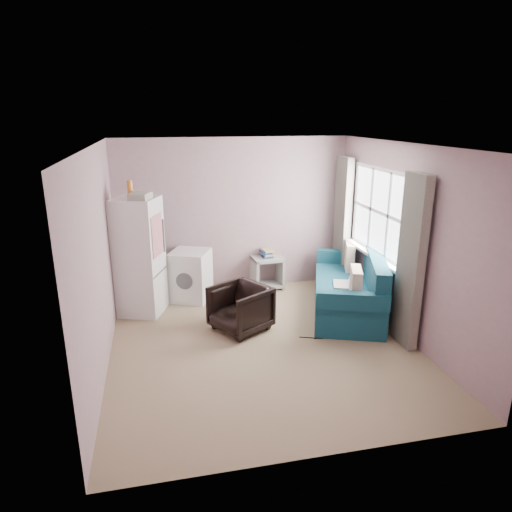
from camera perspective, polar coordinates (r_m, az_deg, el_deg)
The scene contains 8 objects.
room at distance 5.54m, azimuth 1.01°, elevation 0.69°, with size 3.84×4.24×2.54m.
armchair at distance 6.22m, azimuth -1.97°, elevation -6.27°, with size 0.68×0.63×0.70m, color black.
fridge at distance 6.81m, azimuth -14.36°, elevation 0.00°, with size 0.76×0.76×1.96m.
washing_machine at distance 7.29m, azimuth -8.19°, elevation -2.28°, with size 0.74×0.74×0.80m.
side_table at distance 7.74m, azimuth 1.32°, elevation -1.69°, with size 0.53×0.53×0.68m.
sofa at distance 6.97m, azimuth 11.87°, elevation -4.10°, with size 1.58×2.26×0.92m.
window_dressing at distance 6.80m, azimuth 14.25°, elevation 2.03°, with size 0.17×2.62×2.18m.
floor_cables at distance 6.20m, azimuth 7.73°, elevation -10.02°, with size 0.49×0.12×0.01m.
Camera 1 is at (-1.21, -5.16, 2.84)m, focal length 32.00 mm.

